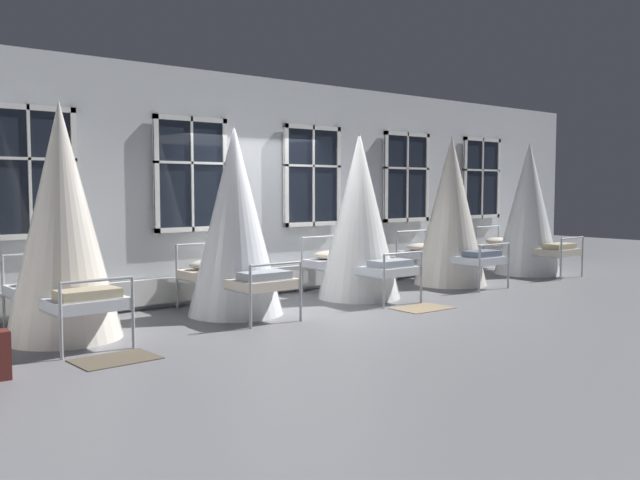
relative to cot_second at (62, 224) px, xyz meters
name	(u,v)px	position (x,y,z in m)	size (l,w,h in m)	color
ground	(308,307)	(3.46, -0.14, -1.30)	(32.46, 32.46, 0.00)	slate
back_wall_with_windows	(252,187)	(3.46, 1.23, 0.42)	(17.23, 0.10, 3.44)	silver
window_bank	(257,232)	(3.46, 1.11, -0.28)	(12.65, 0.10, 2.67)	black
cot_second	(62,224)	(0.00, 0.00, 0.00)	(1.29, 1.95, 2.69)	#9EA3A8
cot_third	(235,223)	(2.34, 0.04, -0.07)	(1.29, 1.97, 2.55)	#9EA3A8
cot_fourth	(359,218)	(4.60, 0.00, -0.06)	(1.29, 1.97, 2.58)	#9EA3A8
cot_fifth	(451,213)	(6.88, 0.05, -0.03)	(1.29, 1.97, 2.63)	#9EA3A8
cot_sixth	(528,210)	(9.23, 0.02, -0.04)	(1.29, 1.96, 2.62)	#9EA3A8
rug_second	(116,359)	(0.02, -1.31, -1.30)	(0.80, 0.56, 0.01)	brown
rug_fourth	(422,308)	(4.60, -1.31, -1.30)	(0.80, 0.56, 0.01)	#8E7A5B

